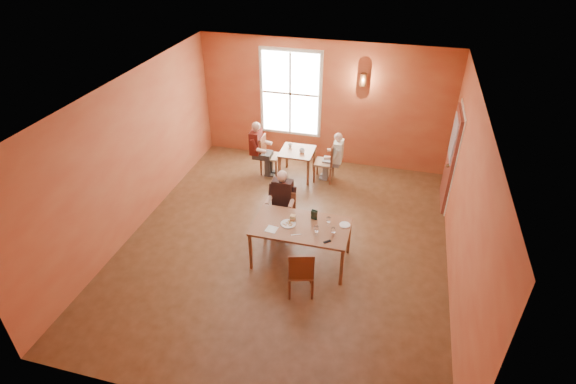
% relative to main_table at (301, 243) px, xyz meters
% --- Properties ---
extents(ground, '(6.00, 7.00, 0.01)m').
position_rel_main_table_xyz_m(ground, '(-0.40, 0.40, -0.40)').
color(ground, brown).
rests_on(ground, ground).
extents(wall_back, '(6.00, 0.04, 3.00)m').
position_rel_main_table_xyz_m(wall_back, '(-0.40, 3.90, 1.10)').
color(wall_back, brown).
rests_on(wall_back, ground).
extents(wall_front, '(6.00, 0.04, 3.00)m').
position_rel_main_table_xyz_m(wall_front, '(-0.40, -3.10, 1.10)').
color(wall_front, brown).
rests_on(wall_front, ground).
extents(wall_left, '(0.04, 7.00, 3.00)m').
position_rel_main_table_xyz_m(wall_left, '(-3.40, 0.40, 1.10)').
color(wall_left, brown).
rests_on(wall_left, ground).
extents(wall_right, '(0.04, 7.00, 3.00)m').
position_rel_main_table_xyz_m(wall_right, '(2.60, 0.40, 1.10)').
color(wall_right, brown).
rests_on(wall_right, ground).
extents(ceiling, '(6.00, 7.00, 0.04)m').
position_rel_main_table_xyz_m(ceiling, '(-0.40, 0.40, 2.60)').
color(ceiling, white).
rests_on(ceiling, wall_back).
extents(window, '(1.36, 0.10, 1.96)m').
position_rel_main_table_xyz_m(window, '(-1.20, 3.85, 1.30)').
color(window, white).
rests_on(window, wall_back).
extents(door, '(0.12, 1.04, 2.10)m').
position_rel_main_table_xyz_m(door, '(2.54, 2.70, 0.65)').
color(door, maroon).
rests_on(door, ground).
extents(wall_sconce, '(0.16, 0.16, 0.28)m').
position_rel_main_table_xyz_m(wall_sconce, '(0.50, 3.80, 1.80)').
color(wall_sconce, brown).
rests_on(wall_sconce, wall_back).
extents(main_table, '(1.69, 0.95, 0.79)m').
position_rel_main_table_xyz_m(main_table, '(0.00, 0.00, 0.00)').
color(main_table, brown).
rests_on(main_table, ground).
extents(chair_diner_main, '(0.39, 0.39, 0.89)m').
position_rel_main_table_xyz_m(chair_diner_main, '(-0.50, 0.65, 0.05)').
color(chair_diner_main, brown).
rests_on(chair_diner_main, ground).
extents(diner_main, '(0.50, 0.50, 1.26)m').
position_rel_main_table_xyz_m(diner_main, '(-0.50, 0.62, 0.23)').
color(diner_main, black).
rests_on(diner_main, ground).
extents(chair_empty, '(0.51, 0.51, 0.93)m').
position_rel_main_table_xyz_m(chair_empty, '(0.18, -0.76, 0.07)').
color(chair_empty, '#401D0F').
rests_on(chair_empty, ground).
extents(plate_food, '(0.34, 0.34, 0.03)m').
position_rel_main_table_xyz_m(plate_food, '(-0.23, -0.02, 0.41)').
color(plate_food, white).
rests_on(plate_food, main_table).
extents(sandwich, '(0.09, 0.09, 0.11)m').
position_rel_main_table_xyz_m(sandwich, '(-0.17, 0.09, 0.45)').
color(sandwich, tan).
rests_on(sandwich, main_table).
extents(goblet_a, '(0.08, 0.08, 0.18)m').
position_rel_main_table_xyz_m(goblet_a, '(0.45, 0.13, 0.49)').
color(goblet_a, white).
rests_on(goblet_a, main_table).
extents(goblet_b, '(0.09, 0.09, 0.18)m').
position_rel_main_table_xyz_m(goblet_b, '(0.59, -0.14, 0.49)').
color(goblet_b, white).
rests_on(goblet_b, main_table).
extents(goblet_c, '(0.09, 0.09, 0.19)m').
position_rel_main_table_xyz_m(goblet_c, '(0.30, -0.19, 0.49)').
color(goblet_c, white).
rests_on(goblet_c, main_table).
extents(menu_stand, '(0.12, 0.08, 0.19)m').
position_rel_main_table_xyz_m(menu_stand, '(0.18, 0.24, 0.49)').
color(menu_stand, black).
rests_on(menu_stand, main_table).
extents(knife, '(0.18, 0.09, 0.00)m').
position_rel_main_table_xyz_m(knife, '(-0.03, -0.27, 0.40)').
color(knife, silver).
rests_on(knife, main_table).
extents(napkin, '(0.21, 0.21, 0.01)m').
position_rel_main_table_xyz_m(napkin, '(-0.47, -0.24, 0.40)').
color(napkin, white).
rests_on(napkin, main_table).
extents(side_plate, '(0.24, 0.24, 0.01)m').
position_rel_main_table_xyz_m(side_plate, '(0.73, 0.21, 0.40)').
color(side_plate, white).
rests_on(side_plate, main_table).
extents(sunglasses, '(0.13, 0.12, 0.02)m').
position_rel_main_table_xyz_m(sunglasses, '(0.52, -0.33, 0.40)').
color(sunglasses, black).
rests_on(sunglasses, main_table).
extents(second_table, '(0.77, 0.77, 0.68)m').
position_rel_main_table_xyz_m(second_table, '(-0.79, 2.94, -0.06)').
color(second_table, brown).
rests_on(second_table, ground).
extents(chair_diner_white, '(0.42, 0.42, 0.95)m').
position_rel_main_table_xyz_m(chair_diner_white, '(-0.14, 2.94, 0.08)').
color(chair_diner_white, '#432515').
rests_on(chair_diner_white, ground).
extents(diner_white, '(0.46, 0.46, 1.16)m').
position_rel_main_table_xyz_m(diner_white, '(-0.11, 2.94, 0.18)').
color(diner_white, white).
rests_on(diner_white, ground).
extents(chair_diner_maroon, '(0.41, 0.41, 0.93)m').
position_rel_main_table_xyz_m(chair_diner_maroon, '(-1.44, 2.94, 0.07)').
color(chair_diner_maroon, '#3D2312').
rests_on(chair_diner_maroon, ground).
extents(diner_maroon, '(0.51, 0.51, 1.28)m').
position_rel_main_table_xyz_m(diner_maroon, '(-1.47, 2.94, 0.24)').
color(diner_maroon, maroon).
rests_on(diner_maroon, ground).
extents(cup_a, '(0.16, 0.16, 0.10)m').
position_rel_main_table_xyz_m(cup_a, '(-0.66, 2.87, 0.33)').
color(cup_a, silver).
rests_on(cup_a, second_table).
extents(cup_b, '(0.11, 0.11, 0.08)m').
position_rel_main_table_xyz_m(cup_b, '(-1.00, 3.07, 0.32)').
color(cup_b, white).
rests_on(cup_b, second_table).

